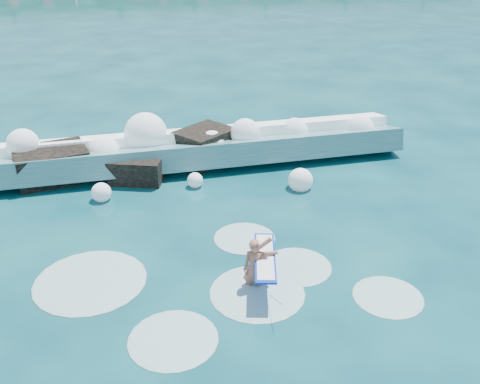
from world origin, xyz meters
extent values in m
plane|color=#07313C|center=(0.00, 0.00, 0.00)|extent=(200.00, 200.00, 0.00)
cube|color=teal|center=(0.35, 7.09, 0.44)|extent=(17.46, 2.66, 1.46)
cube|color=white|center=(0.35, 7.89, 0.87)|extent=(17.46, 1.23, 0.68)
cube|color=black|center=(-4.26, 7.04, 0.46)|extent=(2.81, 2.34, 1.34)
cube|color=black|center=(-1.26, 6.24, 0.36)|extent=(2.23, 1.98, 1.03)
cube|color=black|center=(1.44, 7.44, 0.50)|extent=(2.63, 2.54, 1.44)
imported|color=#A65E4D|center=(1.14, -1.02, 0.54)|extent=(0.69, 0.56, 1.63)
cube|color=#0C2ECD|center=(1.42, -0.97, 0.82)|extent=(1.06, 2.28, 0.06)
cube|color=white|center=(1.42, -0.97, 0.83)|extent=(0.93, 2.08, 0.06)
cylinder|color=black|center=(1.32, -2.22, 0.45)|extent=(0.01, 0.91, 0.43)
sphere|color=white|center=(-5.18, 7.55, 1.22)|extent=(1.16, 1.16, 1.16)
sphere|color=white|center=(-2.40, 7.17, 0.81)|extent=(1.16, 1.16, 1.16)
sphere|color=white|center=(-0.78, 7.73, 1.18)|extent=(1.63, 1.63, 1.63)
sphere|color=white|center=(1.66, 7.12, 0.76)|extent=(1.04, 1.04, 1.04)
sphere|color=white|center=(2.96, 7.09, 1.11)|extent=(1.13, 1.13, 1.13)
sphere|color=white|center=(5.15, 7.52, 0.83)|extent=(1.09, 1.09, 1.09)
sphere|color=white|center=(7.72, 6.88, 0.94)|extent=(1.06, 1.06, 1.06)
sphere|color=white|center=(-2.57, 4.88, 0.27)|extent=(0.67, 0.67, 0.67)
sphere|color=white|center=(0.64, 5.13, 0.25)|extent=(0.55, 0.55, 0.55)
sphere|color=white|center=(4.21, 4.15, 0.29)|extent=(0.87, 0.87, 0.87)
ellipsoid|color=silver|center=(1.13, -1.28, 0.00)|extent=(2.44, 2.44, 0.12)
ellipsoid|color=silver|center=(-1.15, -2.47, 0.00)|extent=(2.06, 2.06, 0.10)
ellipsoid|color=silver|center=(2.49, -0.43, 0.00)|extent=(1.90, 1.90, 0.10)
ellipsoid|color=silver|center=(-2.95, 0.22, 0.00)|extent=(2.95, 2.95, 0.15)
ellipsoid|color=silver|center=(1.47, 1.34, 0.00)|extent=(1.84, 1.84, 0.09)
ellipsoid|color=silver|center=(4.25, -2.22, 0.00)|extent=(1.77, 1.77, 0.09)
camera|label=1|loc=(-1.90, -11.75, 8.28)|focal=40.00mm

